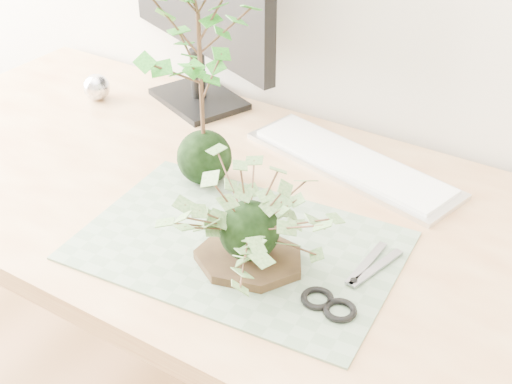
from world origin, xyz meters
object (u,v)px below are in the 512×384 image
at_px(ivy_kokedama, 249,207).
at_px(maple_kokedama, 198,28).
at_px(keyboard, 352,163).
at_px(desk, 250,245).

xyz_separation_m(ivy_kokedama, maple_kokedama, (-0.20, 0.16, 0.18)).
bearing_deg(ivy_kokedama, keyboard, 89.81).
distance_m(desk, keyboard, 0.25).
bearing_deg(maple_kokedama, ivy_kokedama, -38.51).
bearing_deg(desk, keyboard, 66.58).
distance_m(maple_kokedama, keyboard, 0.39).
relative_size(ivy_kokedama, keyboard, 0.57).
height_order(ivy_kokedama, keyboard, ivy_kokedama).
distance_m(desk, maple_kokedama, 0.39).
relative_size(ivy_kokedama, maple_kokedama, 0.62).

